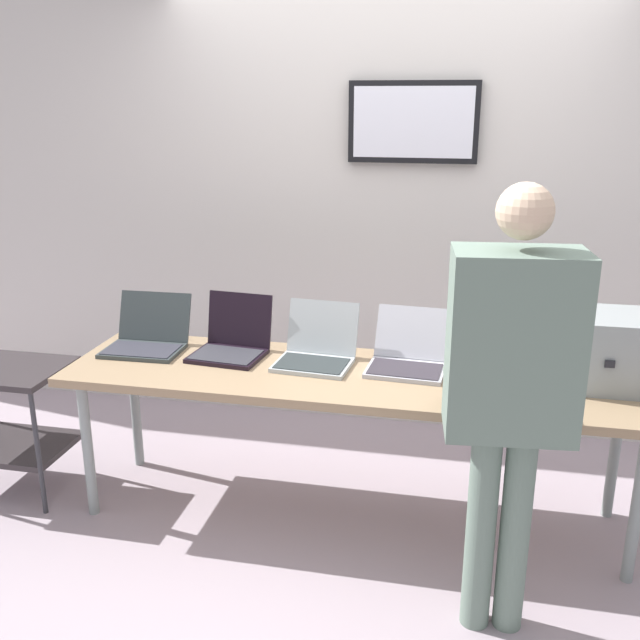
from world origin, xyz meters
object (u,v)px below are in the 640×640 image
object	(u,v)px
workbench	(351,384)
laptop_station_0	(147,337)
storage_cart	(12,409)
laptop_station_4	(497,362)
laptop_station_2	(317,350)
person	(511,376)
laptop_station_3	(408,356)
equipment_box	(603,349)
laptop_station_1	(232,342)

from	to	relation	value
workbench	laptop_station_0	distance (m)	1.07
storage_cart	laptop_station_4	bearing A→B (deg)	5.58
laptop_station_0	laptop_station_2	size ratio (longest dim) A/B	1.03
laptop_station_4	person	world-z (taller)	person
laptop_station_0	laptop_station_2	distance (m)	0.87
laptop_station_3	laptop_station_2	bearing A→B (deg)	-176.62
laptop_station_0	laptop_station_3	distance (m)	1.30
laptop_station_0	person	bearing A→B (deg)	-23.43
equipment_box	storage_cart	bearing A→B (deg)	-175.70
laptop_station_2	person	world-z (taller)	person
laptop_station_3	laptop_station_0	bearing A→B (deg)	-179.51
equipment_box	laptop_station_3	xyz separation A→B (m)	(-0.84, 0.02, -0.10)
laptop_station_0	laptop_station_4	xyz separation A→B (m)	(1.71, 0.01, -0.00)
laptop_station_4	person	bearing A→B (deg)	-89.24
storage_cart	laptop_station_0	bearing A→B (deg)	18.68
laptop_station_0	laptop_station_3	world-z (taller)	laptop_station_0
workbench	storage_cart	bearing A→B (deg)	-176.67
equipment_box	laptop_station_1	size ratio (longest dim) A/B	1.02
laptop_station_1	storage_cart	world-z (taller)	laptop_station_1
laptop_station_3	laptop_station_1	bearing A→B (deg)	179.90
laptop_station_1	laptop_station_3	size ratio (longest dim) A/B	0.91
laptop_station_3	workbench	bearing A→B (deg)	-151.31
laptop_station_1	person	size ratio (longest dim) A/B	0.22
equipment_box	laptop_station_0	size ratio (longest dim) A/B	0.98
equipment_box	laptop_station_2	world-z (taller)	equipment_box
workbench	laptop_station_1	distance (m)	0.64
laptop_station_4	laptop_station_1	bearing A→B (deg)	179.82
workbench	laptop_station_4	world-z (taller)	laptop_station_4
laptop_station_1	laptop_station_2	world-z (taller)	laptop_station_1
laptop_station_3	storage_cart	world-z (taller)	laptop_station_3
laptop_station_3	storage_cart	size ratio (longest dim) A/B	0.60
equipment_box	laptop_station_4	xyz separation A→B (m)	(-0.44, 0.02, -0.10)
laptop_station_2	storage_cart	distance (m)	1.58
workbench	laptop_station_3	xyz separation A→B (m)	(0.24, 0.13, 0.11)
laptop_station_1	laptop_station_2	size ratio (longest dim) A/B	0.99
equipment_box	laptop_station_0	distance (m)	2.15
workbench	laptop_station_2	bearing A→B (deg)	150.00
workbench	laptop_station_0	xyz separation A→B (m)	(-1.06, 0.12, 0.11)
laptop_station_4	storage_cart	bearing A→B (deg)	-174.42
workbench	laptop_station_2	distance (m)	0.24
storage_cart	laptop_station_3	bearing A→B (deg)	6.79
laptop_station_2	laptop_station_4	bearing A→B (deg)	1.57
laptop_station_1	workbench	bearing A→B (deg)	-12.34
laptop_station_0	storage_cart	distance (m)	0.78
laptop_station_0	laptop_station_1	bearing A→B (deg)	1.64
person	storage_cart	xyz separation A→B (m)	(-2.37, 0.52, -0.58)
laptop_station_0	person	size ratio (longest dim) A/B	0.23
laptop_station_4	storage_cart	world-z (taller)	laptop_station_4
laptop_station_4	laptop_station_2	bearing A→B (deg)	-178.43
laptop_station_0	storage_cart	xyz separation A→B (m)	(-0.66, -0.22, -0.35)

